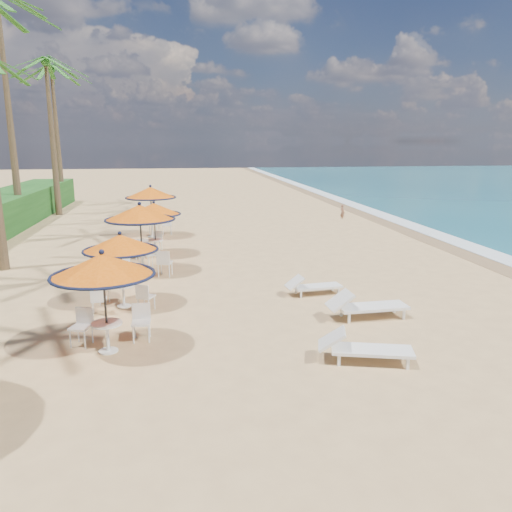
% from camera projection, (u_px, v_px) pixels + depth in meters
% --- Properties ---
extents(ground, '(160.00, 160.00, 0.00)m').
position_uv_depth(ground, '(340.00, 341.00, 12.01)').
color(ground, tan).
rests_on(ground, ground).
extents(foam_strip, '(1.20, 140.00, 0.04)m').
position_uv_depth(foam_strip, '(466.00, 245.00, 23.02)').
color(foam_strip, white).
rests_on(foam_strip, ground).
extents(wetsand_band, '(1.40, 140.00, 0.02)m').
position_uv_depth(wetsand_band, '(447.00, 246.00, 22.89)').
color(wetsand_band, olive).
rests_on(wetsand_band, ground).
extents(station_0, '(2.30, 2.30, 2.40)m').
position_uv_depth(station_0, '(104.00, 274.00, 11.06)').
color(station_0, black).
rests_on(station_0, ground).
extents(station_1, '(2.13, 2.13, 2.22)m').
position_uv_depth(station_1, '(119.00, 252.00, 14.12)').
color(station_1, black).
rests_on(station_1, ground).
extents(station_2, '(2.50, 2.50, 2.61)m').
position_uv_depth(station_2, '(141.00, 221.00, 17.77)').
color(station_2, black).
rests_on(station_2, ground).
extents(station_3, '(2.21, 2.30, 2.30)m').
position_uv_depth(station_3, '(153.00, 216.00, 20.65)').
color(station_3, black).
rests_on(station_3, ground).
extents(station_4, '(2.50, 2.56, 2.61)m').
position_uv_depth(station_4, '(152.00, 197.00, 24.76)').
color(station_4, black).
rests_on(station_4, ground).
extents(lounger_near, '(2.12, 1.16, 0.73)m').
position_uv_depth(lounger_near, '(362.00, 347.00, 10.79)').
color(lounger_near, white).
rests_on(lounger_near, ground).
extents(lounger_mid, '(2.23, 0.78, 0.79)m').
position_uv_depth(lounger_mid, '(365.00, 305.00, 13.46)').
color(lounger_mid, white).
rests_on(lounger_mid, ground).
extents(lounger_far, '(1.83, 0.76, 0.64)m').
position_uv_depth(lounger_far, '(312.00, 286.00, 15.57)').
color(lounger_far, white).
rests_on(lounger_far, ground).
extents(palm_6, '(5.00, 5.00, 9.73)m').
position_uv_depth(palm_6, '(46.00, 71.00, 30.68)').
color(palm_6, brown).
rests_on(palm_6, ground).
extents(palm_7, '(5.00, 5.00, 9.89)m').
position_uv_depth(palm_7, '(52.00, 78.00, 35.09)').
color(palm_7, brown).
rests_on(palm_7, ground).
extents(person, '(0.34, 0.40, 0.94)m').
position_uv_depth(person, '(342.00, 212.00, 30.69)').
color(person, '#895C45').
rests_on(person, ground).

